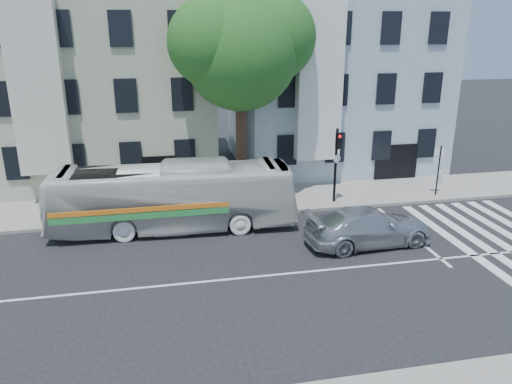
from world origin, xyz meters
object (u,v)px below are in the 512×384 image
object	(u,v)px
bus	(173,197)
sedan	(368,227)
fire_hydrant	(440,177)
traffic_signal	(337,157)

from	to	relation	value
bus	sedan	size ratio (longest dim) A/B	2.02
bus	fire_hydrant	distance (m)	15.47
bus	sedan	xyz separation A→B (m)	(7.90, -3.27, -0.73)
traffic_signal	fire_hydrant	distance (m)	7.39
bus	fire_hydrant	size ratio (longest dim) A/B	14.19
traffic_signal	fire_hydrant	world-z (taller)	traffic_signal
bus	sedan	distance (m)	8.58
sedan	bus	bearing A→B (deg)	63.39
bus	sedan	bearing A→B (deg)	-109.90
sedan	fire_hydrant	bearing A→B (deg)	-51.73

